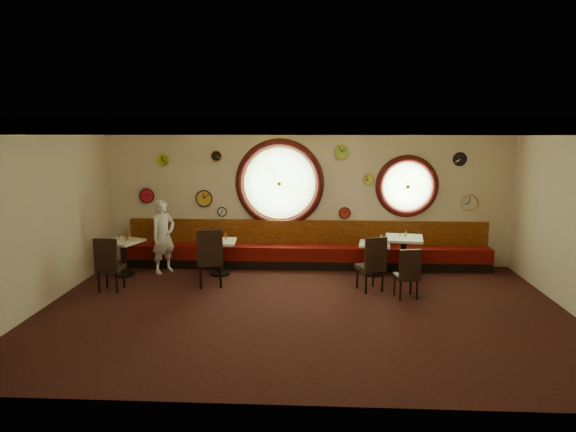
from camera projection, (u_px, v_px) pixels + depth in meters
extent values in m
cube|color=black|center=(303.00, 311.00, 8.74)|extent=(9.00, 6.00, 0.00)
cube|color=gold|center=(304.00, 120.00, 8.18)|extent=(9.00, 6.00, 0.02)
cube|color=beige|center=(307.00, 194.00, 11.41)|extent=(9.00, 0.02, 3.20)
cube|color=beige|center=(297.00, 269.00, 5.51)|extent=(9.00, 0.02, 3.20)
cube|color=beige|center=(38.00, 216.00, 8.69)|extent=(0.02, 6.00, 3.20)
cube|color=#390C0A|center=(307.00, 126.00, 11.10)|extent=(9.00, 0.10, 0.18)
cube|color=#390C0A|center=(298.00, 126.00, 5.29)|extent=(9.00, 0.10, 0.18)
cube|color=#390C0A|center=(34.00, 126.00, 8.43)|extent=(0.10, 6.00, 0.18)
cube|color=black|center=(306.00, 263.00, 11.39)|extent=(8.00, 0.55, 0.20)
cube|color=#590A07|center=(306.00, 252.00, 11.35)|extent=(8.00, 0.55, 0.30)
cube|color=#5B0E07|center=(306.00, 232.00, 11.50)|extent=(8.00, 0.10, 0.55)
cylinder|color=#8EC174|center=(280.00, 183.00, 11.39)|extent=(1.66, 0.02, 1.66)
torus|color=#390C0A|center=(280.00, 183.00, 11.38)|extent=(1.98, 0.18, 1.98)
torus|color=gold|center=(280.00, 183.00, 11.35)|extent=(1.61, 0.03, 1.61)
cylinder|color=#8EC174|center=(407.00, 186.00, 11.25)|extent=(1.10, 0.02, 1.10)
torus|color=#390C0A|center=(407.00, 186.00, 11.24)|extent=(1.38, 0.18, 1.38)
torus|color=gold|center=(407.00, 186.00, 11.21)|extent=(1.09, 0.03, 1.09)
cylinder|color=black|center=(460.00, 159.00, 11.06)|extent=(0.28, 0.03, 0.28)
cylinder|color=silver|center=(469.00, 203.00, 11.21)|extent=(0.34, 0.03, 0.34)
cylinder|color=gold|center=(204.00, 198.00, 11.51)|extent=(0.36, 0.03, 0.36)
cylinder|color=#95DD45|center=(341.00, 152.00, 11.16)|extent=(0.30, 0.03, 0.30)
cylinder|color=red|center=(147.00, 196.00, 11.57)|extent=(0.32, 0.03, 0.32)
cylinder|color=white|center=(222.00, 212.00, 11.54)|extent=(0.20, 0.03, 0.20)
cylinder|color=#CBD346|center=(368.00, 179.00, 11.24)|extent=(0.22, 0.03, 0.22)
cylinder|color=black|center=(216.00, 156.00, 11.32)|extent=(0.24, 0.03, 0.24)
cylinder|color=red|center=(345.00, 213.00, 11.39)|extent=(0.24, 0.03, 0.24)
cylinder|color=#89AD22|center=(163.00, 160.00, 11.40)|extent=(0.26, 0.03, 0.26)
cylinder|color=black|center=(125.00, 274.00, 10.81)|extent=(0.43, 0.43, 0.06)
cylinder|color=black|center=(124.00, 258.00, 10.75)|extent=(0.12, 0.12, 0.68)
cube|color=white|center=(123.00, 242.00, 10.68)|extent=(0.87, 0.87, 0.05)
cylinder|color=black|center=(220.00, 273.00, 10.87)|extent=(0.42, 0.42, 0.06)
cylinder|color=black|center=(220.00, 258.00, 10.81)|extent=(0.11, 0.11, 0.67)
cube|color=white|center=(219.00, 242.00, 10.75)|extent=(0.71, 0.71, 0.05)
cylinder|color=black|center=(374.00, 274.00, 10.83)|extent=(0.40, 0.40, 0.05)
cylinder|color=black|center=(374.00, 259.00, 10.78)|extent=(0.11, 0.11, 0.63)
cube|color=white|center=(375.00, 244.00, 10.72)|extent=(0.71, 0.71, 0.04)
cylinder|color=black|center=(403.00, 274.00, 10.78)|extent=(0.47, 0.47, 0.06)
cylinder|color=black|center=(403.00, 257.00, 10.72)|extent=(0.13, 0.13, 0.75)
cube|color=white|center=(404.00, 238.00, 10.65)|extent=(0.87, 0.87, 0.05)
cube|color=black|center=(111.00, 268.00, 9.76)|extent=(0.45, 0.45, 0.08)
cube|color=black|center=(106.00, 254.00, 9.51)|extent=(0.44, 0.07, 0.57)
cube|color=black|center=(210.00, 262.00, 10.04)|extent=(0.58, 0.58, 0.08)
cube|color=black|center=(210.00, 246.00, 9.77)|extent=(0.49, 0.16, 0.63)
cube|color=black|center=(370.00, 267.00, 9.77)|extent=(0.59, 0.59, 0.08)
cube|color=black|center=(376.00, 253.00, 9.54)|extent=(0.43, 0.23, 0.58)
cube|color=black|center=(406.00, 277.00, 9.34)|extent=(0.46, 0.46, 0.07)
cube|color=black|center=(410.00, 264.00, 9.13)|extent=(0.40, 0.12, 0.52)
cylinder|color=silver|center=(119.00, 238.00, 10.74)|extent=(0.03, 0.03, 0.09)
cylinder|color=silver|center=(219.00, 237.00, 10.80)|extent=(0.04, 0.04, 0.11)
cylinder|color=silver|center=(370.00, 240.00, 10.76)|extent=(0.03, 0.03, 0.09)
cylinder|color=silver|center=(400.00, 235.00, 10.66)|extent=(0.03, 0.03, 0.09)
cylinder|color=silver|center=(125.00, 238.00, 10.64)|extent=(0.04, 0.04, 0.11)
cylinder|color=silver|center=(218.00, 238.00, 10.73)|extent=(0.04, 0.04, 0.10)
cylinder|color=silver|center=(377.00, 241.00, 10.72)|extent=(0.03, 0.03, 0.10)
cylinder|color=#BBBABF|center=(405.00, 235.00, 10.64)|extent=(0.04, 0.04, 0.10)
cylinder|color=gold|center=(127.00, 237.00, 10.71)|extent=(0.04, 0.04, 0.14)
cylinder|color=orange|center=(226.00, 236.00, 10.85)|extent=(0.05, 0.05, 0.16)
cylinder|color=gold|center=(381.00, 239.00, 10.71)|extent=(0.06, 0.06, 0.18)
cylinder|color=gold|center=(406.00, 233.00, 10.70)|extent=(0.05, 0.05, 0.15)
imported|color=white|center=(163.00, 236.00, 10.90)|extent=(0.65, 0.69, 1.58)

